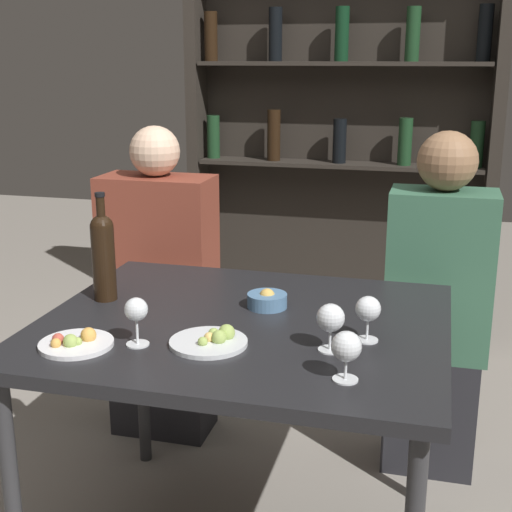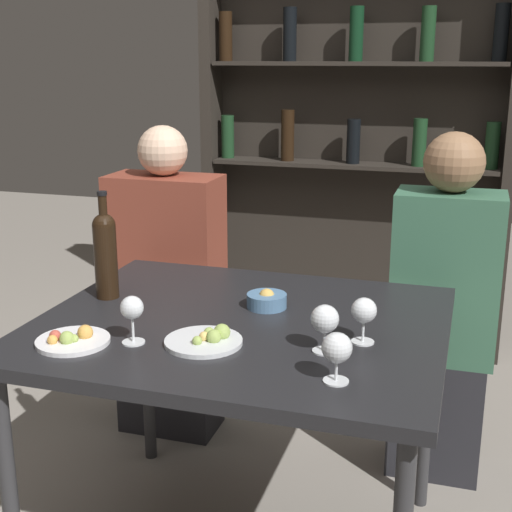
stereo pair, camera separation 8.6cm
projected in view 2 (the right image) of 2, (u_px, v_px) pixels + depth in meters
The scene contains 12 objects.
dining_table at pixel (241, 342), 2.02m from camera, with size 1.13×0.95×0.76m.
wine_rack_wall at pixel (355, 125), 3.58m from camera, with size 1.56×0.21×2.21m.
wine_bottle at pixel (105, 251), 2.15m from camera, with size 0.07×0.07×0.33m.
wine_glass_0 at pixel (337, 349), 1.60m from camera, with size 0.07×0.07×0.12m.
wine_glass_1 at pixel (364, 312), 1.82m from camera, with size 0.07×0.07×0.12m.
wine_glass_2 at pixel (132, 310), 1.82m from camera, with size 0.06×0.06×0.13m.
wine_glass_3 at pixel (325, 320), 1.76m from camera, with size 0.07×0.07×0.12m.
food_plate_0 at pixel (72, 340), 1.84m from camera, with size 0.19×0.19×0.04m.
food_plate_1 at pixel (207, 340), 1.84m from camera, with size 0.20×0.20×0.05m.
snack_bowl at pixel (267, 300), 2.10m from camera, with size 0.12×0.12×0.06m.
seated_person_left at pixel (168, 294), 2.80m from camera, with size 0.43×0.22×1.23m.
seated_person_right at pixel (442, 318), 2.50m from camera, with size 0.36×0.22×1.24m.
Camera 2 is at (0.59, -1.78, 1.48)m, focal length 50.00 mm.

